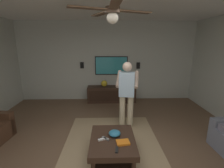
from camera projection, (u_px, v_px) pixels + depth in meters
name	position (u px, v px, depth m)	size (l,w,h in m)	color
ground_plane	(107.00, 165.00, 2.84)	(8.34, 8.34, 0.00)	brown
wall_back_tv	(107.00, 62.00, 5.91)	(0.10, 6.44, 2.80)	#B2B7AD
area_rug	(112.00, 151.00, 3.22)	(2.89, 1.98, 0.01)	#9E8460
coffee_table	(113.00, 144.00, 2.96)	(1.00, 0.80, 0.40)	#332116
media_console	(112.00, 94.00, 5.87)	(0.45, 1.70, 0.55)	#332116
tv	(111.00, 66.00, 5.86)	(0.05, 1.17, 0.66)	black
person_standing	(127.00, 91.00, 3.94)	(0.61, 0.61, 1.64)	#C6B793
bowl	(115.00, 133.00, 3.02)	(0.22, 0.22, 0.10)	teal
remote_white	(102.00, 139.00, 2.89)	(0.15, 0.04, 0.02)	white
remote_black	(117.00, 150.00, 2.61)	(0.15, 0.04, 0.02)	black
remote_grey	(105.00, 138.00, 2.92)	(0.15, 0.04, 0.02)	slate
book	(123.00, 142.00, 2.79)	(0.22, 0.16, 0.04)	orange
vase_round	(104.00, 83.00, 5.81)	(0.22, 0.22, 0.22)	gold
wall_speaker_left	(138.00, 66.00, 5.90)	(0.06, 0.12, 0.22)	black
wall_speaker_right	(82.00, 65.00, 5.84)	(0.06, 0.12, 0.22)	black
ceiling_fan	(112.00, 12.00, 2.21)	(1.16, 1.16, 0.46)	#4C3828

